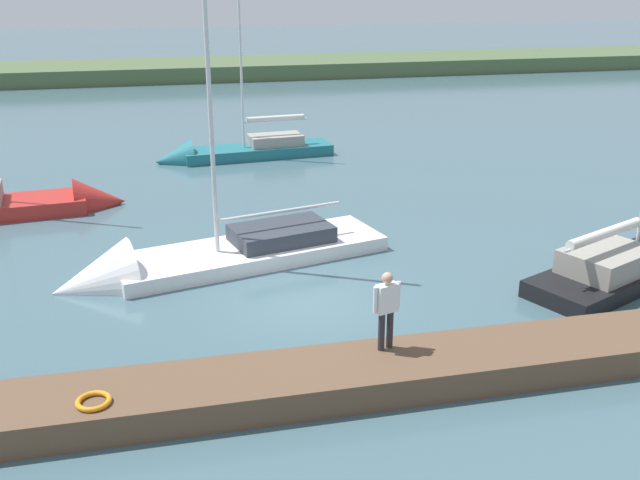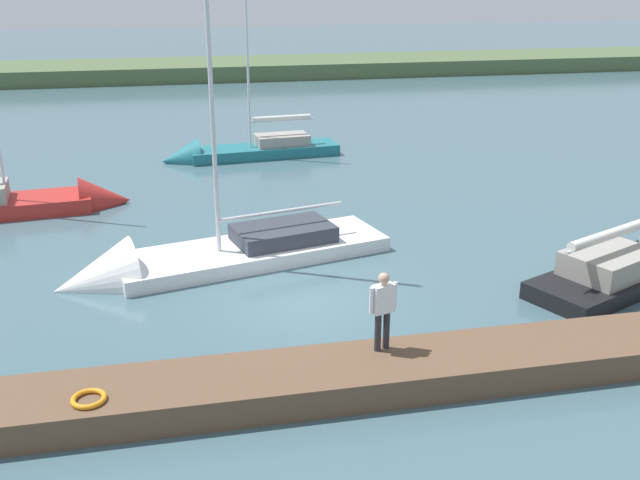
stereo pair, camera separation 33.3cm
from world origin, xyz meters
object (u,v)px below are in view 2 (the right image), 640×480
sailboat_inner_slip (195,265)px  sailboat_behind_pier (22,206)px  sailboat_near_dock (239,154)px  life_ring_buoy (89,399)px  person_on_dock (383,306)px

sailboat_inner_slip → sailboat_behind_pier: sailboat_inner_slip is taller
sailboat_inner_slip → sailboat_near_dock: size_ratio=1.27×
life_ring_buoy → sailboat_inner_slip: size_ratio=0.05×
sailboat_behind_pier → person_on_dock: 16.34m
life_ring_buoy → sailboat_behind_pier: bearing=-75.9°
sailboat_near_dock → person_on_dock: size_ratio=5.53×
sailboat_inner_slip → sailboat_near_dock: bearing=-115.1°
sailboat_near_dock → life_ring_buoy: bearing=71.2°
life_ring_buoy → sailboat_behind_pier: (3.54, -14.09, -0.45)m
sailboat_inner_slip → sailboat_behind_pier: size_ratio=1.12×
sailboat_inner_slip → person_on_dock: bearing=104.3°
sailboat_inner_slip → life_ring_buoy: bearing=59.8°
life_ring_buoy → person_on_dock: size_ratio=0.38×
person_on_dock → sailboat_behind_pier: bearing=-161.3°
sailboat_near_dock → sailboat_behind_pier: sailboat_behind_pier is taller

